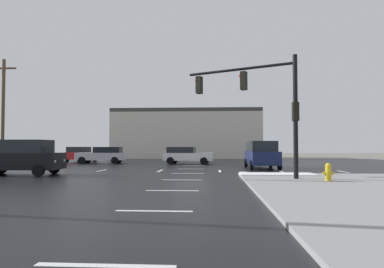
% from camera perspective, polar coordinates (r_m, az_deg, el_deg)
% --- Properties ---
extents(ground_plane, '(120.00, 120.00, 0.00)m').
position_cam_1_polar(ground_plane, '(22.85, -0.38, -6.27)').
color(ground_plane, slate).
extents(road_asphalt, '(44.00, 44.00, 0.02)m').
position_cam_1_polar(road_asphalt, '(22.85, -0.38, -6.24)').
color(road_asphalt, black).
rests_on(road_asphalt, ground_plane).
extents(snow_strip_curbside, '(4.00, 1.60, 0.06)m').
position_cam_1_polar(snow_strip_curbside, '(19.12, 14.03, -6.53)').
color(snow_strip_curbside, white).
rests_on(snow_strip_curbside, sidewalk_corner).
extents(lane_markings, '(36.15, 36.15, 0.01)m').
position_cam_1_polar(lane_markings, '(21.42, 2.62, -6.49)').
color(lane_markings, silver).
rests_on(lane_markings, road_asphalt).
extents(traffic_signal_mast, '(5.39, 2.76, 5.96)m').
position_cam_1_polar(traffic_signal_mast, '(17.54, 11.68, 6.07)').
color(traffic_signal_mast, black).
rests_on(traffic_signal_mast, sidewalk_corner).
extents(fire_hydrant, '(0.48, 0.26, 0.79)m').
position_cam_1_polar(fire_hydrant, '(16.48, 21.86, -5.90)').
color(fire_hydrant, gold).
rests_on(fire_hydrant, sidewalk_corner).
extents(strip_building_background, '(19.85, 8.00, 6.65)m').
position_cam_1_polar(strip_building_background, '(47.69, -0.77, -0.05)').
color(strip_building_background, beige).
rests_on(strip_building_background, ground_plane).
extents(suv_navy, '(2.25, 4.87, 2.03)m').
position_cam_1_polar(suv_navy, '(25.82, 11.57, -3.31)').
color(suv_navy, '#141E47').
rests_on(suv_navy, road_asphalt).
extents(sedan_red, '(2.08, 4.56, 1.58)m').
position_cam_1_polar(sedan_red, '(37.55, -18.13, -3.19)').
color(sedan_red, '#B21919').
rests_on(sedan_red, road_asphalt).
extents(sedan_silver, '(4.62, 2.22, 1.58)m').
position_cam_1_polar(sedan_silver, '(33.61, -14.72, -3.38)').
color(sedan_silver, '#B7BABF').
rests_on(sedan_silver, road_asphalt).
extents(sedan_white, '(4.66, 2.36, 1.58)m').
position_cam_1_polar(sedan_white, '(31.55, -0.91, -3.54)').
color(sedan_white, white).
rests_on(sedan_white, road_asphalt).
extents(suv_black, '(4.87, 2.25, 2.03)m').
position_cam_1_polar(suv_black, '(22.12, -26.97, -3.36)').
color(suv_black, black).
rests_on(suv_black, road_asphalt).
extents(utility_pole_far, '(2.20, 0.28, 9.31)m').
position_cam_1_polar(utility_pole_far, '(34.09, -29.10, 3.59)').
color(utility_pole_far, brown).
rests_on(utility_pole_far, ground_plane).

